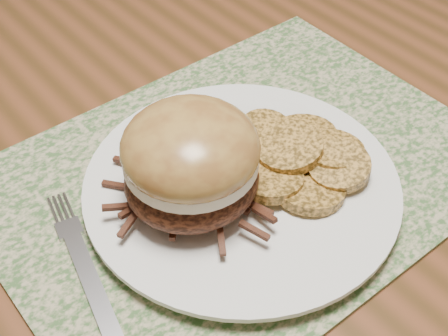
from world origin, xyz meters
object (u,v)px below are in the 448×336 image
at_px(pork_sandwich, 191,161).
at_px(dinner_plate, 242,187).
at_px(dining_table, 83,138).
at_px(fork, 85,267).

bearing_deg(pork_sandwich, dinner_plate, -35.76).
xyz_separation_m(dinner_plate, pork_sandwich, (-0.04, 0.01, 0.05)).
bearing_deg(pork_sandwich, dining_table, 66.04).
xyz_separation_m(dining_table, pork_sandwich, (-0.01, -0.23, 0.14)).
bearing_deg(pork_sandwich, fork, 155.59).
height_order(pork_sandwich, fork, pork_sandwich).
relative_size(dinner_plate, pork_sandwich, 1.75).
height_order(dinner_plate, pork_sandwich, pork_sandwich).
bearing_deg(fork, dining_table, 76.29).
distance_m(dining_table, dinner_plate, 0.26).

